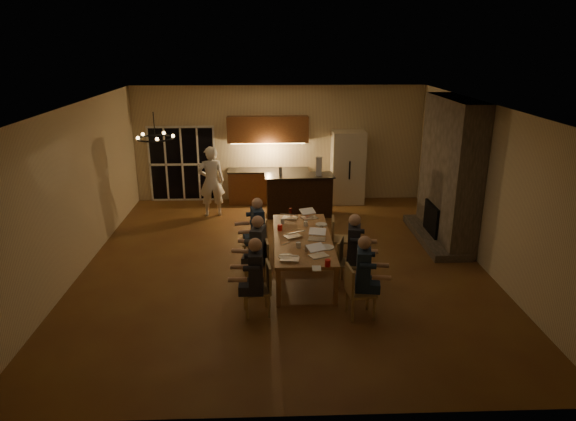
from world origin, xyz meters
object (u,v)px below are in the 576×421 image
Objects in this scene: person_left_far at (258,231)px; redcup_mid at (280,227)px; plate_left at (286,256)px; can_silver at (307,248)px; chair_left_mid at (256,263)px; person_right_mid at (353,250)px; laptop_b at (319,250)px; redcup_near at (328,263)px; plate_far at (321,224)px; laptop_d at (317,234)px; chair_right_far at (342,239)px; plate_near at (327,247)px; laptop_f at (310,213)px; bar_blender at (319,166)px; dining_table at (302,255)px; chandelier at (155,138)px; chair_right_mid at (351,263)px; person_left_mid at (258,252)px; mug_mid at (306,224)px; laptop_a at (290,253)px; redcup_far at (307,211)px; mug_front at (298,245)px; refrigerator at (348,167)px; standing_person at (211,181)px; laptop_c at (292,231)px; person_left_near at (256,278)px; chair_left_far at (255,242)px; person_right_near at (363,275)px; can_cola at (290,211)px; mug_back at (283,221)px; chair_left_near at (257,289)px; bar_bottle at (281,171)px; can_right at (321,229)px; bar_island at (299,195)px; chair_right_near at (361,291)px.

person_left_far reaches higher than redcup_mid.
can_silver is at bearing 31.91° from plate_left.
person_right_mid reaches higher than chair_left_mid.
redcup_mid is at bearing 92.03° from laptop_b.
person_right_mid reaches higher than redcup_near.
redcup_mid is 0.90m from plate_far.
laptop_b reaches higher than redcup_mid.
laptop_d is 1.23m from redcup_near.
redcup_mid is (-1.30, -0.27, 0.37)m from chair_right_far.
person_left_far is 1.68m from plate_near.
bar_blender reaches higher than laptop_f.
chandelier is at bearing -172.49° from dining_table.
person_left_mid reaches higher than chair_right_mid.
mug_mid is at bearing 98.50° from chair_right_far.
plate_left is at bearing -49.75° from laptop_a.
laptop_b is 2.67× the size of redcup_far.
mug_front is at bearing -70.80° from redcup_mid.
refrigerator is 3.11× the size of chandelier.
laptop_b reaches higher than mug_mid.
person_left_mid is 0.76× the size of standing_person.
laptop_d is (0.46, -0.17, 0.00)m from laptop_c.
person_left_near is 2.44m from mug_mid.
chair_left_far is 2.81m from person_right_near.
redcup_mid and can_cola have the same top height.
person_left_far is 5.69× the size of plate_far.
laptop_f is at bearing 122.88° from standing_person.
person_left_far is 1.54m from can_silver.
mug_mid is at bearing -20.93° from mug_back.
person_right_near is (1.75, -0.05, 0.24)m from chair_left_near.
bar_bottle reaches higher than laptop_b.
redcup_near is at bearing -64.65° from can_silver.
laptop_d reaches higher than chair_left_mid.
laptop_c is (0.70, 0.54, 0.42)m from chair_left_mid.
chair_left_far is 1.10m from mug_mid.
redcup_mid is (-1.33, 0.91, 0.12)m from person_right_mid.
person_left_near is 1.88m from laptop_d.
mug_front is at bearing -122.49° from can_right.
refrigerator is 16.67× the size of can_right.
refrigerator reaches higher than laptop_a.
laptop_b is (0.23, -0.91, 0.49)m from dining_table.
refrigerator reaches higher than redcup_near.
bar_blender reaches higher than redcup_mid.
redcup_far is at bearing 93.15° from redcup_near.
bar_blender reaches higher than bar_island.
chair_left_near is at bearing 10.02° from person_left_mid.
bar_island reaches higher than redcup_near.
chair_left_mid is at bearing -138.30° from plate_far.
bar_island is at bearing 93.80° from plate_near.
can_right is (-0.46, 1.96, 0.37)m from chair_right_near.
bar_blender is (1.48, 3.99, 0.62)m from person_left_mid.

